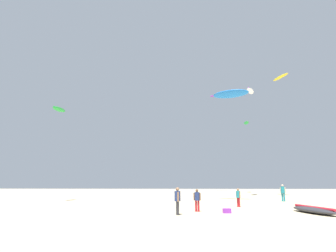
# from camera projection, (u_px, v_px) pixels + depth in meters

# --- Properties ---
(ground_plane) EXTENTS (120.00, 120.00, 0.00)m
(ground_plane) POSITION_uv_depth(u_px,v_px,m) (159.00, 232.00, 11.91)
(ground_plane) COLOR #C6B28C
(person_foreground) EXTENTS (0.40, 0.58, 1.78)m
(person_foreground) POSITION_uv_depth(u_px,v_px,m) (177.00, 199.00, 18.06)
(person_foreground) COLOR #2D2D33
(person_foreground) RESTS_ON ground
(person_midground) EXTENTS (0.52, 0.36, 1.60)m
(person_midground) POSITION_uv_depth(u_px,v_px,m) (197.00, 198.00, 19.95)
(person_midground) COLOR #B21E23
(person_midground) RESTS_ON ground
(person_left) EXTENTS (0.51, 0.41, 1.80)m
(person_left) POSITION_uv_depth(u_px,v_px,m) (283.00, 191.00, 29.36)
(person_left) COLOR teal
(person_left) RESTS_ON ground
(person_right) EXTENTS (0.35, 0.47, 1.55)m
(person_right) POSITION_uv_depth(u_px,v_px,m) (238.00, 196.00, 23.38)
(person_right) COLOR #B21E23
(person_right) RESTS_ON ground
(kite_grounded_near) EXTENTS (2.06, 4.23, 0.48)m
(kite_grounded_near) POSITION_uv_depth(u_px,v_px,m) (314.00, 210.00, 18.69)
(kite_grounded_near) COLOR #2D2D33
(kite_grounded_near) RESTS_ON ground
(cooler_box) EXTENTS (0.56, 0.36, 0.32)m
(cooler_box) POSITION_uv_depth(u_px,v_px,m) (186.00, 203.00, 24.81)
(cooler_box) COLOR white
(cooler_box) RESTS_ON ground
(gear_bag) EXTENTS (0.56, 0.36, 0.32)m
(gear_bag) POSITION_uv_depth(u_px,v_px,m) (227.00, 211.00, 18.85)
(gear_bag) COLOR purple
(gear_bag) RESTS_ON ground
(kite_aloft_0) EXTENTS (4.23, 2.54, 1.02)m
(kite_aloft_0) POSITION_uv_depth(u_px,v_px,m) (231.00, 94.00, 31.61)
(kite_aloft_0) COLOR blue
(kite_aloft_1) EXTENTS (2.94, 1.27, 0.39)m
(kite_aloft_1) POSITION_uv_depth(u_px,v_px,m) (217.00, 96.00, 55.78)
(kite_aloft_1) COLOR purple
(kite_aloft_2) EXTENTS (2.11, 3.16, 0.40)m
(kite_aloft_2) POSITION_uv_depth(u_px,v_px,m) (250.00, 91.00, 40.71)
(kite_aloft_2) COLOR white
(kite_aloft_3) EXTENTS (1.04, 2.78, 0.44)m
(kite_aloft_3) POSITION_uv_depth(u_px,v_px,m) (246.00, 123.00, 50.14)
(kite_aloft_3) COLOR green
(kite_aloft_4) EXTENTS (1.85, 3.41, 0.49)m
(kite_aloft_4) POSITION_uv_depth(u_px,v_px,m) (280.00, 77.00, 40.96)
(kite_aloft_4) COLOR yellow
(kite_aloft_5) EXTENTS (1.02, 2.26, 0.46)m
(kite_aloft_5) POSITION_uv_depth(u_px,v_px,m) (59.00, 109.00, 29.87)
(kite_aloft_5) COLOR green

